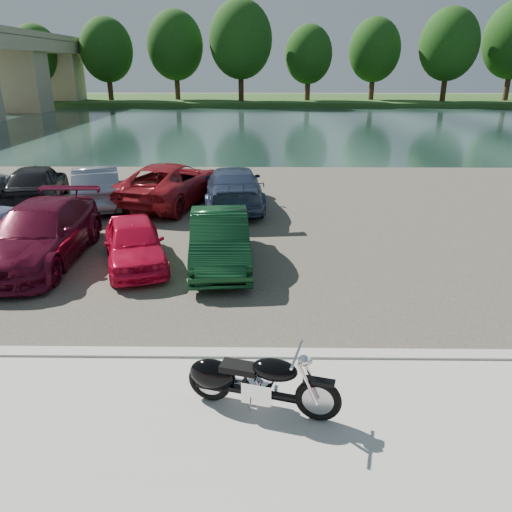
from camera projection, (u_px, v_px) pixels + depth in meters
The scene contains 15 objects.
ground at pixel (266, 437), 7.02m from camera, with size 200.00×200.00×0.00m, color #595447.
promenade at pixel (267, 490), 6.07m from camera, with size 60.00×6.00×0.10m, color #B8B7AE.
kerb at pixel (266, 355), 8.87m from camera, with size 60.00×0.30×0.14m, color #B8B7AE.
parking_lot at pixel (264, 216), 17.30m from camera, with size 60.00×18.00×0.04m, color #3F3A33.
river at pixel (264, 125), 44.41m from camera, with size 120.00×40.00×0.00m, color #192D2A.
far_bank at pixel (263, 100), 74.22m from camera, with size 120.00×24.00×0.60m, color #2B4D1B.
far_trees at pixel (297, 46), 65.81m from camera, with size 70.25×10.68×12.52m.
motorcycle at pixel (248, 380), 7.33m from camera, with size 2.28×0.96×1.05m.
car_3 at pixel (40, 234), 13.03m from camera, with size 2.12×5.20×1.51m, color #580C23.
car_4 at pixel (134, 242), 12.82m from camera, with size 1.45×3.60×1.22m, color red.
car_5 at pixel (220, 239), 12.80m from camera, with size 1.46×4.18×1.38m, color #0F381B.
car_8 at pixel (36, 183), 18.74m from camera, with size 1.75×4.35×1.48m, color black.
car_9 at pixel (96, 186), 18.31m from camera, with size 1.56×4.48×1.48m, color gray.
car_10 at pixel (170, 183), 18.65m from camera, with size 2.54×5.50×1.53m, color maroon.
car_11 at pixel (233, 187), 18.16m from camera, with size 2.07×5.09×1.48m, color navy.
Camera 1 is at (-0.07, -5.66, 4.88)m, focal length 35.00 mm.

